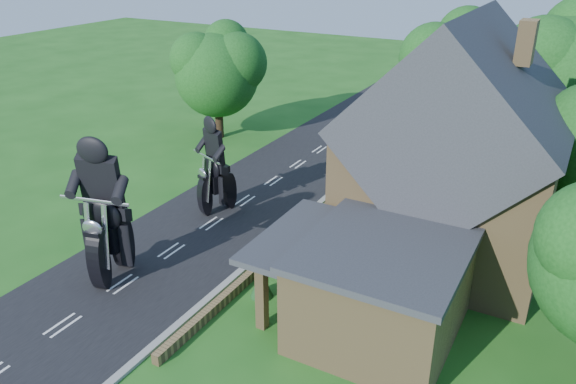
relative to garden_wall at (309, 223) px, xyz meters
The scene contains 16 objects.
ground 6.60m from the garden_wall, 130.70° to the right, with size 120.00×120.00×0.00m, color #1C5518.
road 6.60m from the garden_wall, 130.70° to the right, with size 7.00×80.00×0.02m, color black.
kerb 5.04m from the garden_wall, 97.41° to the right, with size 0.30×80.00×0.12m, color gray.
garden_wall is the anchor object (origin of this frame).
house 7.52m from the garden_wall, ahead, with size 9.54×8.64×10.24m.
annex 8.19m from the garden_wall, 46.16° to the right, with size 7.05×5.94×3.44m.
tree_behind_left 13.88m from the garden_wall, 72.34° to the left, with size 6.94×6.40×9.16m.
tree_far_road 15.13m from the garden_wall, 140.77° to the left, with size 6.08×5.60×7.84m.
shrub_a 6.09m from the garden_wall, 80.54° to the right, with size 0.90×0.90×1.10m, color #113717.
shrub_b 3.66m from the garden_wall, 74.05° to the right, with size 0.90×0.90×1.10m, color #113717.
shrub_c 1.46m from the garden_wall, 45.00° to the right, with size 0.90×0.90×1.10m, color #113717.
shrub_d 4.14m from the garden_wall, 75.96° to the left, with size 0.90×0.90×1.10m, color #113717.
shrub_e 6.59m from the garden_wall, 81.25° to the left, with size 0.90×0.90×1.10m, color #113717.
shrub_f 9.06m from the garden_wall, 83.66° to the left, with size 0.90×0.90×1.10m, color #113717.
motorcycle_lead 9.25m from the garden_wall, 122.56° to the right, with size 0.50×1.97×1.83m, color black, non-canonical shape.
motorcycle_follow 4.92m from the garden_wall, behind, with size 0.41×1.61×1.50m, color black, non-canonical shape.
Camera 1 is at (14.95, -16.41, 12.63)m, focal length 35.00 mm.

